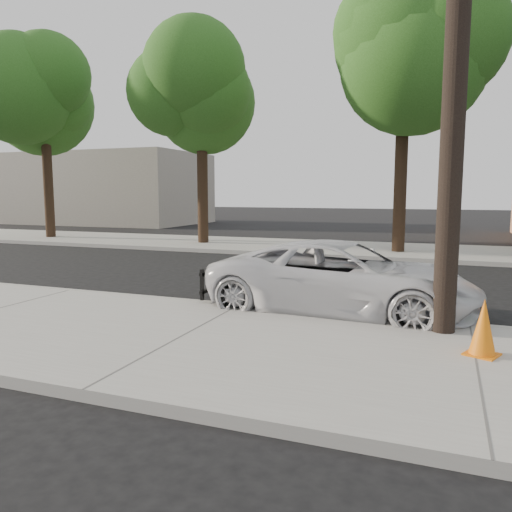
# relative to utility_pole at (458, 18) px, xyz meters

# --- Properties ---
(ground) EXTENTS (120.00, 120.00, 0.00)m
(ground) POSITION_rel_utility_pole_xyz_m (-3.60, 2.70, -4.70)
(ground) COLOR black
(ground) RESTS_ON ground
(near_sidewalk) EXTENTS (90.00, 4.40, 0.15)m
(near_sidewalk) POSITION_rel_utility_pole_xyz_m (-3.60, -1.60, -4.62)
(near_sidewalk) COLOR gray
(near_sidewalk) RESTS_ON ground
(far_sidewalk) EXTENTS (90.00, 5.00, 0.15)m
(far_sidewalk) POSITION_rel_utility_pole_xyz_m (-3.60, 11.20, -4.62)
(far_sidewalk) COLOR gray
(far_sidewalk) RESTS_ON ground
(curb_near) EXTENTS (90.00, 0.12, 0.16)m
(curb_near) POSITION_rel_utility_pole_xyz_m (-3.60, 0.60, -4.62)
(curb_near) COLOR #9E9B93
(curb_near) RESTS_ON ground
(building_far) EXTENTS (14.00, 8.00, 5.00)m
(building_far) POSITION_rel_utility_pole_xyz_m (-23.60, 22.70, -2.20)
(building_far) COLOR gray
(building_far) RESTS_ON ground
(utility_pole) EXTENTS (1.40, 0.34, 9.00)m
(utility_pole) POSITION_rel_utility_pole_xyz_m (0.00, 0.00, 0.00)
(utility_pole) COLOR black
(utility_pole) RESTS_ON near_sidewalk
(tree_a) EXTENTS (4.65, 4.50, 9.00)m
(tree_a) POSITION_rel_utility_pole_xyz_m (-17.40, 10.55, 1.83)
(tree_a) COLOR black
(tree_a) RESTS_ON far_sidewalk
(tree_b) EXTENTS (4.34, 4.20, 8.45)m
(tree_b) POSITION_rel_utility_pole_xyz_m (-9.41, 10.76, 1.45)
(tree_b) COLOR black
(tree_b) RESTS_ON far_sidewalk
(tree_c) EXTENTS (4.96, 4.80, 9.55)m
(tree_c) POSITION_rel_utility_pole_xyz_m (-1.38, 10.34, 2.21)
(tree_c) COLOR black
(tree_c) RESTS_ON far_sidewalk
(police_cruiser) EXTENTS (5.02, 2.54, 1.36)m
(police_cruiser) POSITION_rel_utility_pole_xyz_m (-1.78, 1.13, -4.02)
(police_cruiser) COLOR silver
(police_cruiser) RESTS_ON ground
(traffic_cone) EXTENTS (0.51, 0.51, 0.75)m
(traffic_cone) POSITION_rel_utility_pole_xyz_m (0.48, -1.02, -4.19)
(traffic_cone) COLOR orange
(traffic_cone) RESTS_ON near_sidewalk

